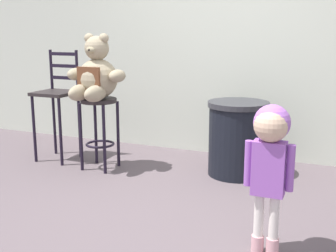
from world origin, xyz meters
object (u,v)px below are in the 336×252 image
at_px(child_walking, 270,148).
at_px(trash_bin, 237,138).
at_px(bar_chair_empty, 57,98).
at_px(teddy_bear, 96,75).
at_px(bar_stool_with_teddy, 99,119).

distance_m(child_walking, trash_bin, 1.59).
distance_m(child_walking, bar_chair_empty, 2.79).
distance_m(teddy_bear, trash_bin, 1.52).
height_order(trash_bin, bar_chair_empty, bar_chair_empty).
bearing_deg(teddy_bear, child_walking, -29.07).
bearing_deg(bar_chair_empty, child_walking, -25.77).
relative_size(teddy_bear, child_walking, 0.67).
relative_size(child_walking, bar_chair_empty, 0.81).
bearing_deg(teddy_bear, trash_bin, 16.15).
height_order(teddy_bear, child_walking, teddy_bear).
relative_size(teddy_bear, trash_bin, 0.88).
xyz_separation_m(trash_bin, bar_chair_empty, (-1.94, -0.24, 0.31)).
distance_m(bar_stool_with_teddy, child_walking, 2.21).
xyz_separation_m(teddy_bear, bar_chair_empty, (-0.60, 0.15, -0.29)).
height_order(bar_stool_with_teddy, child_walking, child_walking).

